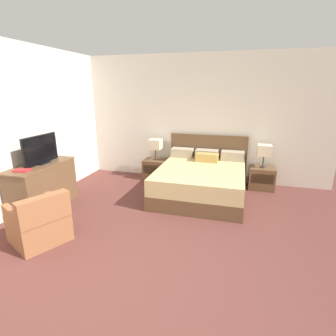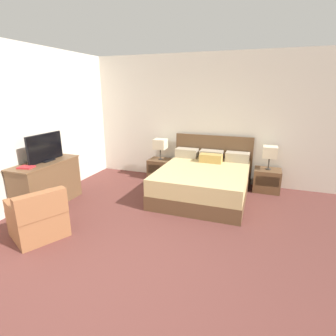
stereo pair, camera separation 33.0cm
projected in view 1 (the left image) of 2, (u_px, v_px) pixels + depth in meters
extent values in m
plane|color=brown|center=(124.00, 286.00, 2.92)|extent=(11.65, 11.65, 0.00)
cube|color=silver|center=(192.00, 119.00, 6.12)|extent=(6.27, 0.06, 2.88)
cube|color=silver|center=(27.00, 128.00, 4.68)|extent=(0.06, 5.68, 2.88)
cube|color=brown|center=(200.00, 189.00, 5.36)|extent=(1.71, 1.99, 0.28)
cube|color=#D6BC7F|center=(201.00, 176.00, 5.27)|extent=(1.69, 1.97, 0.31)
cube|color=brown|center=(208.00, 158.00, 6.18)|extent=(1.77, 0.05, 1.10)
cube|color=tan|center=(182.00, 153.00, 6.11)|extent=(0.50, 0.28, 0.20)
cube|color=tan|center=(207.00, 154.00, 5.96)|extent=(0.50, 0.28, 0.20)
cube|color=tan|center=(233.00, 156.00, 5.81)|extent=(0.50, 0.28, 0.20)
cube|color=tan|center=(207.00, 158.00, 5.70)|extent=(0.48, 0.22, 0.18)
cube|color=brown|center=(156.00, 169.00, 6.38)|extent=(0.54, 0.46, 0.48)
cube|color=#473120|center=(153.00, 170.00, 6.15)|extent=(0.46, 0.01, 0.21)
cube|color=brown|center=(261.00, 178.00, 5.75)|extent=(0.54, 0.46, 0.48)
cube|color=#473120|center=(262.00, 179.00, 5.52)|extent=(0.46, 0.01, 0.21)
cylinder|color=#332D28|center=(156.00, 159.00, 6.30)|extent=(0.11, 0.11, 0.02)
cylinder|color=#332D28|center=(155.00, 154.00, 6.27)|extent=(0.02, 0.02, 0.25)
cube|color=beige|center=(155.00, 144.00, 6.20)|extent=(0.29, 0.29, 0.23)
cylinder|color=#332D28|center=(263.00, 167.00, 5.67)|extent=(0.11, 0.11, 0.02)
cylinder|color=#332D28|center=(263.00, 161.00, 5.64)|extent=(0.02, 0.02, 0.25)
cube|color=beige|center=(264.00, 150.00, 5.57)|extent=(0.29, 0.29, 0.23)
cube|color=brown|center=(43.00, 187.00, 4.74)|extent=(0.52, 1.25, 0.84)
cube|color=brown|center=(40.00, 165.00, 4.62)|extent=(0.54, 1.29, 0.02)
cube|color=black|center=(42.00, 163.00, 4.67)|extent=(0.18, 0.25, 0.02)
cube|color=black|center=(40.00, 149.00, 4.60)|extent=(0.04, 0.80, 0.50)
cube|color=black|center=(41.00, 149.00, 4.60)|extent=(0.01, 0.78, 0.48)
cube|color=#B7282D|center=(22.00, 170.00, 4.24)|extent=(0.26, 0.22, 0.03)
cube|color=#935B38|center=(39.00, 228.00, 3.76)|extent=(0.91, 0.91, 0.40)
cube|color=#935B38|center=(44.00, 209.00, 3.47)|extent=(0.45, 0.68, 0.36)
cube|color=#935B38|center=(13.00, 217.00, 3.46)|extent=(0.60, 0.36, 0.18)
cube|color=#935B38|center=(57.00, 203.00, 3.88)|extent=(0.60, 0.36, 0.18)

